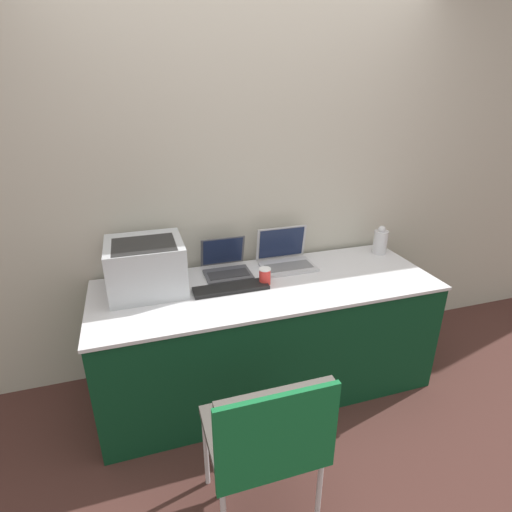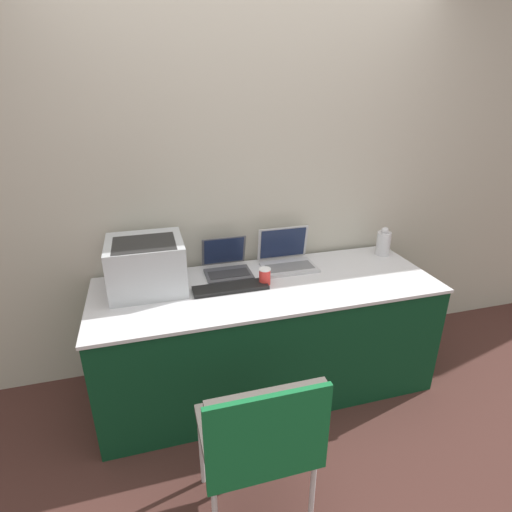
% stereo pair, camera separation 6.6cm
% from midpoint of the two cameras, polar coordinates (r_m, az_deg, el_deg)
% --- Properties ---
extents(ground_plane, '(14.00, 14.00, 0.00)m').
position_cam_midpoint_polar(ground_plane, '(2.64, 4.78, -22.54)').
color(ground_plane, '#472823').
extents(wall_back, '(8.00, 0.05, 2.60)m').
position_cam_midpoint_polar(wall_back, '(2.69, -0.37, 10.45)').
color(wall_back, '#B7B2A3').
rests_on(wall_back, ground_plane).
extents(table, '(2.12, 0.76, 0.76)m').
position_cam_midpoint_polar(table, '(2.67, 2.24, -11.31)').
color(table, '#0C381E').
rests_on(table, ground_plane).
extents(printer, '(0.44, 0.40, 0.31)m').
position_cam_midpoint_polar(printer, '(2.43, -14.65, -1.02)').
color(printer, '#B2B7BC').
rests_on(printer, table).
extents(laptop_left, '(0.29, 0.28, 0.22)m').
position_cam_midpoint_polar(laptop_left, '(2.61, -3.47, -1.37)').
color(laptop_left, '#4C4C51').
rests_on(laptop_left, table).
extents(laptop_right, '(0.35, 0.28, 0.25)m').
position_cam_midpoint_polar(laptop_right, '(2.71, 5.12, -0.31)').
color(laptop_right, '#B7B7BC').
rests_on(laptop_right, table).
extents(external_keyboard, '(0.45, 0.13, 0.02)m').
position_cam_midpoint_polar(external_keyboard, '(2.41, -2.87, -4.57)').
color(external_keyboard, black).
rests_on(external_keyboard, table).
extents(coffee_cup, '(0.07, 0.07, 0.10)m').
position_cam_midpoint_polar(coffee_cup, '(2.45, 2.04, -2.91)').
color(coffee_cup, red).
rests_on(coffee_cup, table).
extents(metal_pitcher, '(0.10, 0.10, 0.21)m').
position_cam_midpoint_polar(metal_pitcher, '(3.02, 18.35, 1.86)').
color(metal_pitcher, silver).
rests_on(metal_pitcher, table).
extents(chair, '(0.48, 0.45, 0.88)m').
position_cam_midpoint_polar(chair, '(1.79, 1.75, -24.30)').
color(chair, '#4C4742').
rests_on(chair, ground_plane).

